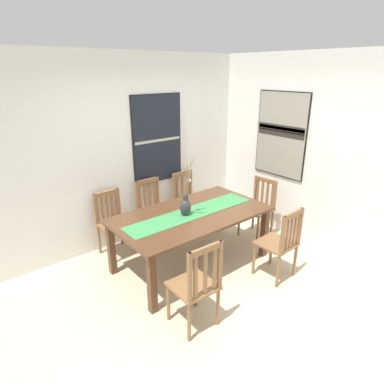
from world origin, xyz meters
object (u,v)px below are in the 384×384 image
(centerpiece_vase, at_px, (186,205))
(painting_on_side_wall, at_px, (281,135))
(chair_1, at_px, (113,221))
(chair_0, at_px, (188,200))
(chair_2, at_px, (196,285))
(chair_4, at_px, (153,210))
(chair_3, at_px, (259,206))
(chair_5, at_px, (281,242))
(dining_table, at_px, (191,219))
(painting_on_back_wall, at_px, (157,139))

(centerpiece_vase, relative_size, painting_on_side_wall, 0.60)
(chair_1, bearing_deg, chair_0, -0.51)
(chair_2, bearing_deg, chair_4, 69.74)
(centerpiece_vase, bearing_deg, chair_3, -0.16)
(chair_1, relative_size, chair_5, 0.95)
(chair_0, xyz_separation_m, chair_4, (-0.69, -0.02, 0.01))
(centerpiece_vase, bearing_deg, chair_5, -51.20)
(centerpiece_vase, bearing_deg, chair_2, -122.79)
(chair_5, bearing_deg, chair_0, 89.32)
(chair_3, bearing_deg, chair_1, 154.92)
(dining_table, relative_size, chair_1, 2.23)
(chair_2, distance_m, chair_4, 1.93)
(painting_on_side_wall, bearing_deg, chair_1, 158.85)
(dining_table, height_order, chair_0, chair_0)
(chair_4, xyz_separation_m, painting_on_side_wall, (1.75, -0.89, 1.05))
(chair_5, bearing_deg, chair_4, 110.15)
(chair_0, distance_m, painting_on_side_wall, 1.76)
(centerpiece_vase, height_order, painting_on_back_wall, painting_on_back_wall)
(chair_0, bearing_deg, dining_table, -126.37)
(painting_on_back_wall, bearing_deg, chair_4, -138.96)
(painting_on_back_wall, relative_size, painting_on_side_wall, 1.03)
(chair_3, relative_size, chair_4, 0.96)
(centerpiece_vase, bearing_deg, painting_on_back_wall, 72.51)
(painting_on_back_wall, bearing_deg, painting_on_side_wall, -37.63)
(centerpiece_vase, relative_size, chair_2, 0.78)
(dining_table, bearing_deg, chair_5, -54.83)
(painting_on_back_wall, xyz_separation_m, painting_on_side_wall, (1.47, -1.13, 0.05))
(chair_3, distance_m, chair_5, 1.15)
(dining_table, height_order, chair_4, chair_4)
(dining_table, distance_m, chair_2, 1.16)
(dining_table, xyz_separation_m, chair_3, (1.34, -0.00, -0.17))
(dining_table, xyz_separation_m, painting_on_back_wall, (0.27, 1.13, 0.83))
(chair_0, bearing_deg, centerpiece_vase, -129.87)
(chair_1, relative_size, chair_3, 0.98)
(chair_4, bearing_deg, painting_on_side_wall, -26.87)
(dining_table, xyz_separation_m, chair_5, (0.65, -0.92, -0.16))
(centerpiece_vase, relative_size, chair_0, 0.82)
(chair_0, xyz_separation_m, chair_1, (-1.32, 0.01, 0.00))
(chair_5, height_order, painting_on_back_wall, painting_on_back_wall)
(centerpiece_vase, height_order, chair_2, centerpiece_vase)
(chair_1, distance_m, painting_on_back_wall, 1.37)
(centerpiece_vase, relative_size, chair_3, 0.84)
(chair_1, height_order, chair_3, chair_3)
(chair_1, height_order, chair_2, chair_2)
(painting_on_back_wall, bearing_deg, chair_5, -79.48)
(centerpiece_vase, bearing_deg, painting_on_side_wall, 0.04)
(dining_table, relative_size, chair_0, 2.15)
(chair_3, bearing_deg, chair_4, 146.51)
(chair_3, relative_size, painting_on_back_wall, 0.69)
(chair_0, distance_m, chair_5, 1.83)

